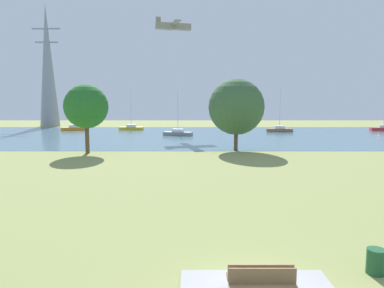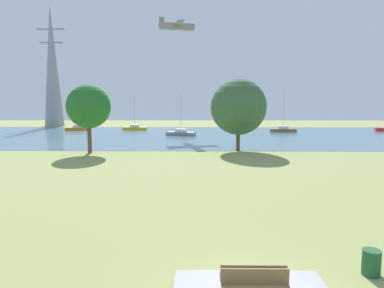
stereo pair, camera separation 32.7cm
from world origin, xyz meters
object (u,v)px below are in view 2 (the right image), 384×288
sailboat_gray (181,133)px  tree_west_near (88,107)px  sailboat_yellow (135,128)px  electricity_pylon (52,66)px  tree_mid_shore (238,107)px  light_aircraft (176,26)px  sailboat_orange (78,128)px  bench_facing_water (253,280)px  sailboat_brown (283,129)px  litter_bin (371,263)px

sailboat_gray → tree_west_near: sailboat_gray is taller
sailboat_yellow → electricity_pylon: size_ratio=0.28×
tree_mid_shore → light_aircraft: 30.62m
sailboat_orange → sailboat_yellow: 11.21m
bench_facing_water → tree_west_near: 31.59m
electricity_pylon → light_aircraft: 34.76m
bench_facing_water → electricity_pylon: size_ratio=0.06×
tree_mid_shore → electricity_pylon: (-38.20, 42.84, 8.97)m
sailboat_brown → tree_west_near: sailboat_brown is taller
light_aircraft → tree_mid_shore: bearing=-72.0°
litter_bin → sailboat_brown: 56.44m
tree_west_near → sailboat_orange: bearing=110.8°
bench_facing_water → tree_west_near: bearing=114.8°
sailboat_gray → tree_west_near: size_ratio=1.02×
sailboat_brown → electricity_pylon: electricity_pylon is taller
litter_bin → electricity_pylon: size_ratio=0.03×
sailboat_orange → tree_west_near: (12.08, -31.78, 4.50)m
sailboat_brown → bench_facing_water: bearing=-104.4°
bench_facing_water → tree_west_near: tree_west_near is taller
sailboat_gray → tree_mid_shore: tree_mid_shore is taller
sailboat_orange → tree_mid_shore: (28.33, -29.78, 4.45)m
bench_facing_water → sailboat_gray: (-4.21, 48.91, -0.00)m
tree_mid_shore → light_aircraft: (-8.38, 25.78, 14.24)m
light_aircraft → sailboat_orange: bearing=168.7°
sailboat_gray → sailboat_orange: bearing=151.9°
litter_bin → tree_west_near: bearing=122.2°
bench_facing_water → electricity_pylon: electricity_pylon is taller
light_aircraft → electricity_pylon: bearing=150.2°
electricity_pylon → sailboat_gray: bearing=-38.2°
litter_bin → tree_mid_shore: bearing=91.6°
sailboat_gray → light_aircraft: light_aircraft is taller
sailboat_gray → light_aircraft: (-1.07, 7.24, 18.69)m
litter_bin → tree_west_near: size_ratio=0.11×
sailboat_gray → sailboat_brown: sailboat_brown is taller
bench_facing_water → sailboat_brown: 58.56m
litter_bin → sailboat_gray: sailboat_gray is taller
bench_facing_water → tree_mid_shore: tree_mid_shore is taller
sailboat_yellow → litter_bin: bearing=-73.3°
bench_facing_water → electricity_pylon: bearing=115.6°
sailboat_orange → bench_facing_water: bearing=-67.3°
electricity_pylon → bench_facing_water: bearing=-64.4°
sailboat_brown → sailboat_yellow: bearing=171.0°
sailboat_orange → tree_mid_shore: size_ratio=0.95×
bench_facing_water → sailboat_brown: size_ratio=0.23×
bench_facing_water → tree_mid_shore: (3.10, 30.37, 4.45)m
sailboat_brown → light_aircraft: 27.27m
bench_facing_water → tree_mid_shore: size_ratio=0.22×
sailboat_orange → electricity_pylon: 21.17m
sailboat_brown → light_aircraft: bearing=-178.4°
bench_facing_water → light_aircraft: bearing=95.4°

